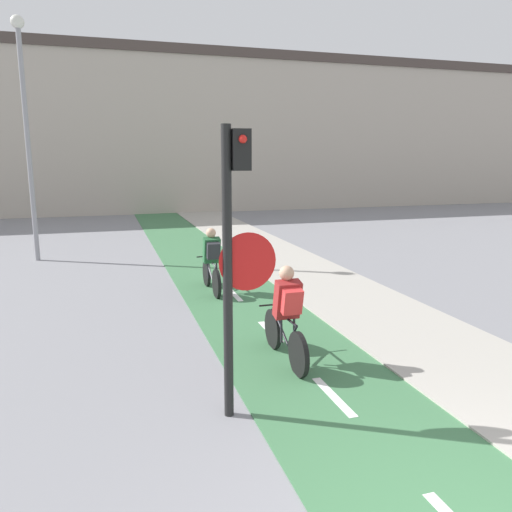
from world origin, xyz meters
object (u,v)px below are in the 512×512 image
object	(u,v)px
traffic_light_pole	(234,243)
cyclist_far	(212,262)
street_lamp_far	(25,116)
cyclist_near	(287,317)

from	to	relation	value
traffic_light_pole	cyclist_far	distance (m)	5.65
street_lamp_far	cyclist_far	size ratio (longest dim) A/B	3.96
street_lamp_far	traffic_light_pole	bearing A→B (deg)	-72.37
street_lamp_far	cyclist_far	distance (m)	7.42
traffic_light_pole	cyclist_far	bearing A→B (deg)	80.88
cyclist_near	traffic_light_pole	bearing A→B (deg)	-131.51
traffic_light_pole	street_lamp_far	size ratio (longest dim) A/B	0.49
cyclist_near	cyclist_far	size ratio (longest dim) A/B	1.01
cyclist_near	cyclist_far	world-z (taller)	cyclist_near
cyclist_near	cyclist_far	xyz separation A→B (m)	(-0.23, 4.17, -0.00)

